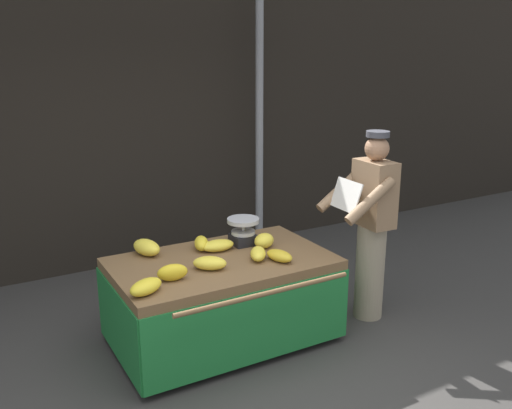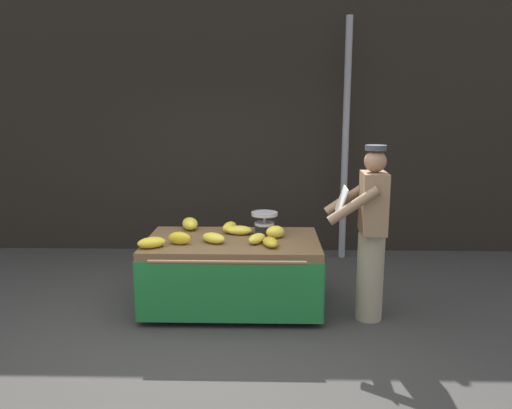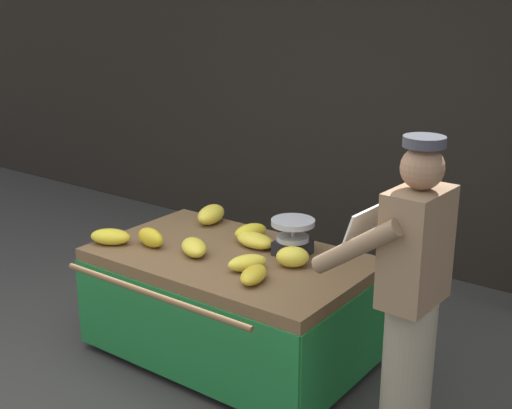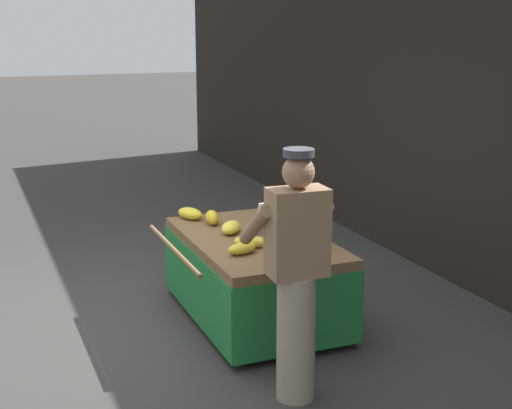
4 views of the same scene
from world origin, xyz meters
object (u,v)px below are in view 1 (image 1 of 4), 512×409
banana_bunch_7 (201,243)px  banana_bunch_1 (264,241)px  weighing_scale (243,231)px  vendor_person (371,226)px  street_pole (259,119)px  banana_bunch_3 (146,287)px  banana_bunch_8 (279,256)px  banana_bunch_6 (172,272)px  banana_bunch_0 (218,245)px  banana_bunch_2 (258,254)px  banana_bunch_5 (210,263)px  banana_bunch_4 (147,247)px  banana_cart (222,282)px

banana_bunch_7 → banana_bunch_1: bearing=-24.7°
weighing_scale → vendor_person: 1.13m
street_pole → banana_bunch_3: street_pole is taller
banana_bunch_3 → banana_bunch_8: 1.14m
banana_bunch_1 → banana_bunch_3: 1.26m
banana_bunch_7 → vendor_person: 1.50m
banana_bunch_3 → banana_bunch_6: (0.25, 0.13, 0.01)m
banana_bunch_1 → vendor_person: bearing=-19.5°
banana_bunch_0 → banana_bunch_2: 0.40m
banana_bunch_6 → street_pole: bearing=46.6°
banana_bunch_3 → vendor_person: bearing=2.1°
banana_bunch_3 → banana_bunch_8: (1.14, 0.07, -0.01)m
vendor_person → banana_bunch_5: bearing=175.9°
banana_bunch_0 → banana_bunch_1: 0.40m
banana_bunch_5 → banana_bunch_6: banana_bunch_6 is taller
banana_bunch_3 → banana_bunch_7: size_ratio=1.12×
banana_bunch_4 → banana_bunch_5: 0.64m
banana_bunch_7 → banana_bunch_5: bearing=-106.0°
street_pole → weighing_scale: 2.04m
weighing_scale → banana_bunch_6: weighing_scale is taller
banana_cart → banana_bunch_6: size_ratio=7.84×
weighing_scale → banana_bunch_4: (-0.82, 0.17, -0.05)m
banana_bunch_3 → banana_bunch_4: bearing=70.6°
banana_bunch_3 → banana_bunch_4: size_ratio=0.92×
street_pole → banana_bunch_1: street_pole is taller
banana_bunch_7 → vendor_person: vendor_person is taller
weighing_scale → banana_bunch_6: size_ratio=1.23×
weighing_scale → banana_bunch_4: bearing=168.5°
street_pole → banana_bunch_8: street_pole is taller
weighing_scale → banana_bunch_1: bearing=-56.6°
street_pole → banana_bunch_5: size_ratio=12.20×
street_pole → banana_bunch_8: size_ratio=12.82×
banana_bunch_0 → banana_bunch_4: (-0.55, 0.21, 0.02)m
banana_bunch_3 → vendor_person: size_ratio=0.16×
banana_bunch_0 → weighing_scale: bearing=8.8°
banana_bunch_6 → banana_bunch_8: banana_bunch_6 is taller
banana_bunch_3 → banana_cart: bearing=23.7°
banana_bunch_2 → banana_bunch_4: banana_bunch_4 is taller
banana_bunch_3 → banana_bunch_0: bearing=32.9°
street_pole → banana_bunch_1: bearing=-118.8°
banana_bunch_8 → banana_bunch_7: bearing=128.2°
banana_bunch_4 → banana_cart: bearing=-39.1°
street_pole → banana_bunch_8: (-1.01, -2.07, -0.82)m
banana_bunch_6 → vendor_person: bearing=-1.6°
banana_bunch_4 → banana_bunch_5: banana_bunch_4 is taller
banana_bunch_2 → weighing_scale: bearing=79.4°
street_pole → weighing_scale: street_pole is taller
banana_cart → weighing_scale: size_ratio=6.38×
banana_bunch_0 → vendor_person: vendor_person is taller
banana_bunch_0 → banana_bunch_6: size_ratio=1.25×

